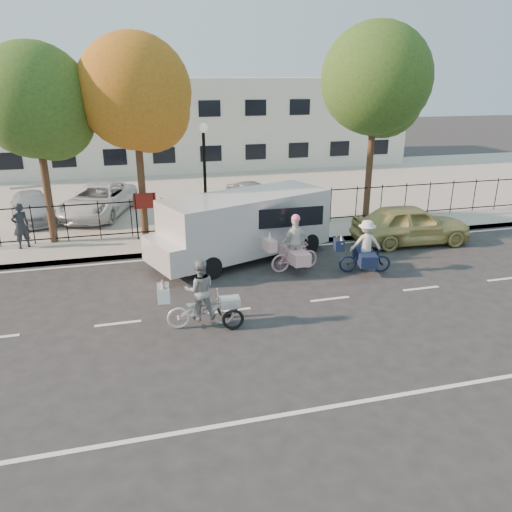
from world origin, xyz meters
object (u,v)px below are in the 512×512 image
object	(u,v)px
bull_bike	(365,252)
lot_car_a	(32,207)
pedestrian	(21,226)
gold_sedan	(411,224)
lot_car_b	(99,200)
lamppost	(204,160)
zebra_trike	(201,301)
white_van	(243,224)
unicorn_bike	(294,250)
lot_car_d	(253,196)

from	to	relation	value
bull_bike	lot_car_a	xyz separation A→B (m)	(-11.45, 9.02, 0.03)
pedestrian	lot_car_a	size ratio (longest dim) A/B	0.42
gold_sedan	lot_car_b	bearing A→B (deg)	63.51
bull_bike	lamppost	bearing A→B (deg)	54.03
bull_bike	gold_sedan	bearing A→B (deg)	-40.18
lamppost	zebra_trike	size ratio (longest dim) A/B	2.03
white_van	bull_bike	bearing A→B (deg)	-54.14
lot_car_a	bull_bike	bearing A→B (deg)	-51.53
unicorn_bike	lot_car_a	bearing A→B (deg)	41.03
lamppost	bull_bike	world-z (taller)	lamppost
bull_bike	white_van	size ratio (longest dim) A/B	0.28
gold_sedan	pedestrian	bearing A→B (deg)	82.67
zebra_trike	lot_car_a	bearing A→B (deg)	29.49
lamppost	white_van	world-z (taller)	lamppost
zebra_trike	white_van	distance (m)	5.30
white_van	lot_car_d	distance (m)	6.26
pedestrian	bull_bike	bearing A→B (deg)	126.33
gold_sedan	lot_car_a	world-z (taller)	gold_sedan
white_van	lot_car_b	world-z (taller)	white_van
lamppost	white_van	bearing A→B (deg)	-72.35
lot_car_d	white_van	bearing A→B (deg)	-119.44
zebra_trike	gold_sedan	distance (m)	10.06
bull_bike	lot_car_d	bearing A→B (deg)	24.21
gold_sedan	unicorn_bike	bearing A→B (deg)	110.54
unicorn_bike	lot_car_d	bearing A→B (deg)	-11.25
lot_car_a	lot_car_d	bearing A→B (deg)	-17.55
lamppost	pedestrian	distance (m)	7.15
unicorn_bike	bull_bike	size ratio (longest dim) A/B	0.99
lamppost	lot_car_a	distance (m)	8.42
zebra_trike	unicorn_bike	distance (m)	4.74
zebra_trike	lot_car_b	xyz separation A→B (m)	(-2.86, 11.52, 0.14)
unicorn_bike	gold_sedan	size ratio (longest dim) A/B	0.43
lamppost	white_van	distance (m)	3.40
lamppost	zebra_trike	xyz separation A→B (m)	(-1.39, -7.48, -2.41)
lot_car_d	gold_sedan	bearing A→B (deg)	-63.39
zebra_trike	gold_sedan	xyz separation A→B (m)	(8.88, 4.72, 0.06)
lot_car_d	lamppost	bearing A→B (deg)	-142.36
unicorn_bike	lot_car_b	size ratio (longest dim) A/B	0.39
zebra_trike	lot_car_a	world-z (taller)	zebra_trike
lot_car_d	lot_car_b	bearing A→B (deg)	161.66
lot_car_b	lot_car_d	bearing A→B (deg)	12.19
lot_car_a	lot_car_b	distance (m)	2.81
lamppost	lot_car_a	world-z (taller)	lamppost
zebra_trike	lot_car_d	distance (m)	11.48
white_van	lot_car_b	size ratio (longest dim) A/B	1.40
pedestrian	lot_car_b	distance (m)	4.80
bull_bike	lot_car_d	world-z (taller)	bull_bike
white_van	lot_car_d	size ratio (longest dim) A/B	1.80
unicorn_bike	pedestrian	world-z (taller)	unicorn_bike
zebra_trike	bull_bike	world-z (taller)	zebra_trike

